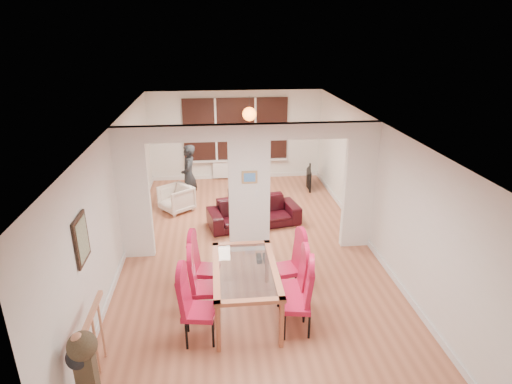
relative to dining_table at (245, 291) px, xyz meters
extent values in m
cube|color=#AC6345|center=(0.25, 2.07, -0.41)|extent=(5.00, 9.00, 0.01)
cube|color=white|center=(0.25, 2.07, 0.89)|extent=(5.00, 0.18, 2.60)
cube|color=black|center=(0.25, 6.51, 1.09)|extent=(3.00, 0.08, 1.80)
cube|color=white|center=(0.25, 6.47, -0.11)|extent=(1.40, 0.08, 0.50)
sphere|color=orange|center=(0.55, 5.37, 1.74)|extent=(0.36, 0.36, 0.36)
cube|color=gray|center=(-2.22, -0.33, 1.19)|extent=(0.04, 0.52, 0.67)
cube|color=#4C8CD8|center=(0.25, 1.97, 1.19)|extent=(0.30, 0.03, 0.25)
imported|color=black|center=(0.45, 3.24, -0.11)|extent=(2.18, 1.20, 0.60)
imported|color=beige|center=(-1.37, 4.23, -0.09)|extent=(0.97, 0.97, 0.64)
imported|color=black|center=(-1.05, 4.59, 0.37)|extent=(0.58, 0.38, 1.57)
imported|color=black|center=(2.18, 5.57, -0.13)|extent=(0.97, 0.32, 0.56)
cylinder|color=#143F19|center=(0.18, 4.92, -0.05)|extent=(0.07, 0.07, 0.29)
imported|color=black|center=(0.55, 4.85, -0.17)|extent=(0.20, 0.20, 0.05)
camera|label=1|loc=(-0.42, -5.66, 3.85)|focal=30.00mm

